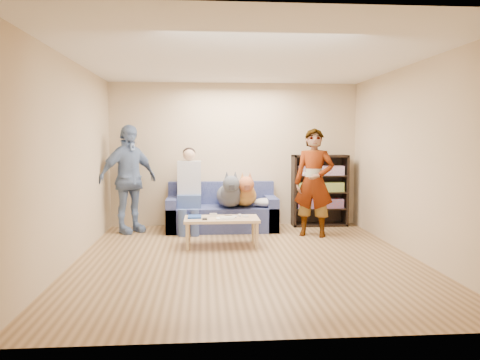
{
  "coord_description": "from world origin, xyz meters",
  "views": [
    {
      "loc": [
        -0.56,
        -6.04,
        1.59
      ],
      "look_at": [
        0.0,
        1.2,
        0.95
      ],
      "focal_mm": 35.0,
      "sensor_mm": 36.0,
      "label": 1
    }
  ],
  "objects": [
    {
      "name": "held_controller",
      "position": [
        1.03,
        1.22,
        1.04
      ],
      "size": [
        0.05,
        0.12,
        0.03
      ],
      "primitive_type": "cube",
      "rotation": [
        0.0,
        0.0,
        -0.04
      ],
      "color": "silver",
      "rests_on": "person_standing_right"
    },
    {
      "name": "ceiling",
      "position": [
        0.0,
        0.0,
        2.6
      ],
      "size": [
        5.0,
        5.0,
        0.0
      ],
      "primitive_type": "plane",
      "rotation": [
        3.14,
        0.0,
        0.0
      ],
      "color": "white",
      "rests_on": "ground"
    },
    {
      "name": "wall_back",
      "position": [
        0.0,
        2.5,
        1.3
      ],
      "size": [
        4.5,
        0.0,
        4.5
      ],
      "primitive_type": "plane",
      "rotation": [
        1.57,
        0.0,
        0.0
      ],
      "color": "tan",
      "rests_on": "ground"
    },
    {
      "name": "person_seated",
      "position": [
        -0.81,
        1.97,
        0.77
      ],
      "size": [
        0.4,
        0.73,
        1.47
      ],
      "color": "#435B95",
      "rests_on": "sofa"
    },
    {
      "name": "papers",
      "position": [
        -0.25,
        0.73,
        0.43
      ],
      "size": [
        0.26,
        0.2,
        0.02
      ],
      "primitive_type": "cube",
      "color": "white",
      "rests_on": "coffee_table"
    },
    {
      "name": "blanket",
      "position": [
        0.49,
        1.88,
        0.5
      ],
      "size": [
        0.42,
        0.35,
        0.14
      ],
      "primitive_type": "ellipsoid",
      "color": "#ADACB1",
      "rests_on": "sofa"
    },
    {
      "name": "headphone_cup_a",
      "position": [
        -0.1,
        0.81,
        0.43
      ],
      "size": [
        0.07,
        0.07,
        0.02
      ],
      "primitive_type": "cylinder",
      "color": "white",
      "rests_on": "coffee_table"
    },
    {
      "name": "dog_tan",
      "position": [
        0.13,
        1.95,
        0.65
      ],
      "size": [
        0.43,
        1.17,
        0.62
      ],
      "color": "#B78738",
      "rests_on": "sofa"
    },
    {
      "name": "wall_right",
      "position": [
        2.25,
        0.0,
        1.3
      ],
      "size": [
        0.0,
        5.0,
        5.0
      ],
      "primitive_type": "plane",
      "rotation": [
        1.57,
        0.0,
        -1.57
      ],
      "color": "tan",
      "rests_on": "ground"
    },
    {
      "name": "wall_front",
      "position": [
        0.0,
        -2.5,
        1.3
      ],
      "size": [
        4.5,
        0.0,
        4.5
      ],
      "primitive_type": "plane",
      "rotation": [
        -1.57,
        0.0,
        0.0
      ],
      "color": "tan",
      "rests_on": "ground"
    },
    {
      "name": "person_standing_left",
      "position": [
        -1.84,
        1.95,
        0.92
      ],
      "size": [
        1.11,
        1.04,
        1.83
      ],
      "primitive_type": "imported",
      "rotation": [
        0.0,
        0.0,
        0.71
      ],
      "color": "#6D87AF",
      "rests_on": "ground"
    },
    {
      "name": "pen_orange",
      "position": [
        -0.32,
        0.67,
        0.42
      ],
      "size": [
        0.13,
        0.06,
        0.01
      ],
      "primitive_type": "cylinder",
      "rotation": [
        0.0,
        1.57,
        0.35
      ],
      "color": "orange",
      "rests_on": "coffee_table"
    },
    {
      "name": "ground",
      "position": [
        0.0,
        0.0,
        0.0
      ],
      "size": [
        5.0,
        5.0,
        0.0
      ],
      "primitive_type": "plane",
      "color": "brown",
      "rests_on": "ground"
    },
    {
      "name": "controller_a",
      "position": [
        -0.02,
        0.93,
        0.43
      ],
      "size": [
        0.04,
        0.13,
        0.03
      ],
      "primitive_type": "cube",
      "color": "silver",
      "rests_on": "coffee_table"
    },
    {
      "name": "controller_b",
      "position": [
        0.06,
        0.85,
        0.43
      ],
      "size": [
        0.09,
        0.06,
        0.03
      ],
      "primitive_type": "cube",
      "color": "silver",
      "rests_on": "coffee_table"
    },
    {
      "name": "notebook_blue",
      "position": [
        -0.7,
        0.88,
        0.43
      ],
      "size": [
        0.2,
        0.26,
        0.03
      ],
      "primitive_type": "cube",
      "color": "navy",
      "rests_on": "coffee_table"
    },
    {
      "name": "bookshelf",
      "position": [
        1.55,
        2.33,
        0.68
      ],
      "size": [
        1.0,
        0.34,
        1.3
      ],
      "color": "black",
      "rests_on": "ground"
    },
    {
      "name": "wallet",
      "position": [
        -0.55,
        0.71,
        0.43
      ],
      "size": [
        0.07,
        0.12,
        0.02
      ],
      "primitive_type": "cube",
      "color": "black",
      "rests_on": "coffee_table"
    },
    {
      "name": "wall_left",
      "position": [
        -2.25,
        0.0,
        1.3
      ],
      "size": [
        0.0,
        5.0,
        5.0
      ],
      "primitive_type": "plane",
      "rotation": [
        1.57,
        0.0,
        1.57
      ],
      "color": "tan",
      "rests_on": "ground"
    },
    {
      "name": "coffee_table",
      "position": [
        -0.3,
        0.83,
        0.37
      ],
      "size": [
        1.1,
        0.6,
        0.42
      ],
      "color": "tan",
      "rests_on": "ground"
    },
    {
      "name": "dog_gray",
      "position": [
        -0.12,
        1.86,
        0.66
      ],
      "size": [
        0.45,
        1.27,
        0.65
      ],
      "color": "#4D5158",
      "rests_on": "sofa"
    },
    {
      "name": "headphone_cup_b",
      "position": [
        -0.1,
        0.89,
        0.43
      ],
      "size": [
        0.07,
        0.07,
        0.02
      ],
      "primitive_type": "cylinder",
      "color": "silver",
      "rests_on": "coffee_table"
    },
    {
      "name": "camera_silver",
      "position": [
        -0.42,
        0.95,
        0.45
      ],
      "size": [
        0.11,
        0.06,
        0.05
      ],
      "primitive_type": "cube",
      "color": "silver",
      "rests_on": "coffee_table"
    },
    {
      "name": "pen_black",
      "position": [
        -0.18,
        1.01,
        0.42
      ],
      "size": [
        0.13,
        0.08,
        0.01
      ],
      "primitive_type": "cylinder",
      "rotation": [
        0.0,
        1.57,
        -0.52
      ],
      "color": "black",
      "rests_on": "coffee_table"
    },
    {
      "name": "magazine",
      "position": [
        -0.22,
        0.75,
        0.44
      ],
      "size": [
        0.22,
        0.17,
        0.01
      ],
      "primitive_type": "cube",
      "color": "beige",
      "rests_on": "coffee_table"
    },
    {
      "name": "person_standing_right",
      "position": [
        1.23,
        1.42,
        0.88
      ],
      "size": [
        0.75,
        0.64,
        1.76
      ],
      "primitive_type": "imported",
      "rotation": [
        0.0,
        0.0,
        -0.39
      ],
      "color": "gray",
      "rests_on": "ground"
    },
    {
      "name": "sofa",
      "position": [
        -0.25,
        2.1,
        0.28
      ],
      "size": [
        1.9,
        0.85,
        0.82
      ],
      "color": "#515B93",
      "rests_on": "ground"
    }
  ]
}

